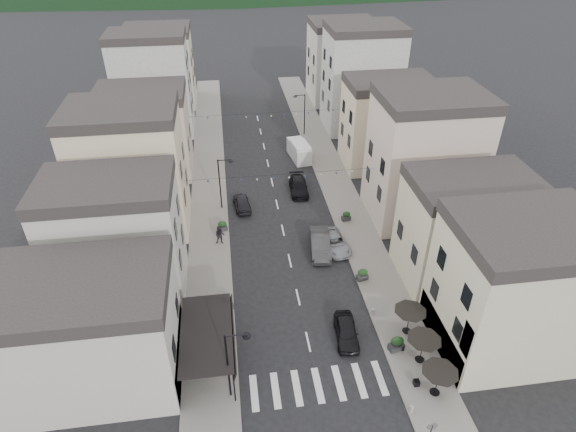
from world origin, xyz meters
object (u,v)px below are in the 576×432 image
parked_car_c (335,242)px  parked_car_d (299,186)px  parked_car_b (320,244)px  parked_car_a (346,331)px  delivery_van (299,151)px  pedestrian_a (201,309)px  pedestrian_b (220,235)px  parked_car_e (242,203)px

parked_car_c → parked_car_d: 11.16m
parked_car_b → parked_car_d: 11.34m
parked_car_a → delivery_van: 30.73m
parked_car_a → pedestrian_a: bearing=167.5°
parked_car_a → parked_car_c: parked_car_a is taller
delivery_van → pedestrian_a: size_ratio=2.61×
parked_car_c → parked_car_d: (-1.80, 11.02, 0.05)m
parked_car_c → parked_car_d: parked_car_d is taller
parked_car_d → pedestrian_b: size_ratio=2.53×
parked_car_c → parked_car_b: bearing=-176.1°
parked_car_a → parked_car_b: (0.13, 11.08, 0.15)m
parked_car_e → pedestrian_a: pedestrian_a is taller
parked_car_d → parked_car_e: bearing=-155.8°
parked_car_a → parked_car_e: size_ratio=1.02×
parked_car_e → delivery_van: (8.09, 10.95, 0.47)m
parked_car_e → delivery_van: size_ratio=0.79×
pedestrian_a → pedestrian_b: pedestrian_a is taller
parked_car_a → pedestrian_b: 16.41m
parked_car_d → delivery_van: (1.41, 8.29, 0.45)m
delivery_van → pedestrian_a: (-12.33, -27.15, -0.05)m
parked_car_a → delivery_van: size_ratio=0.80×
delivery_van → parked_car_e: bearing=-134.4°
parked_car_c → pedestrian_a: pedestrian_a is taller
parked_car_a → parked_car_c: 11.51m
parked_car_c → delivery_van: (-0.39, 19.31, 0.50)m
parked_car_a → parked_car_e: bearing=114.4°
parked_car_a → parked_car_e: 20.91m
parked_car_c → delivery_van: bearing=83.2°
delivery_van → pedestrian_b: size_ratio=2.67×
parked_car_e → pedestrian_b: size_ratio=2.10×
parked_car_b → parked_car_d: bearing=98.3°
delivery_van → pedestrian_b: (-10.60, -17.23, -0.08)m
parked_car_c → parked_car_e: parked_car_e is taller
parked_car_b → delivery_van: 19.66m
delivery_van → pedestrian_b: 20.23m
parked_car_c → delivery_van: size_ratio=0.92×
parked_car_b → pedestrian_a: (-11.22, -7.53, 0.26)m
pedestrian_a → pedestrian_b: 10.08m
parked_car_c → parked_car_d: bearing=91.3°
parked_car_d → parked_car_e: 7.19m
pedestrian_b → parked_car_a: bearing=-45.2°
parked_car_e → delivery_van: delivery_van is taller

